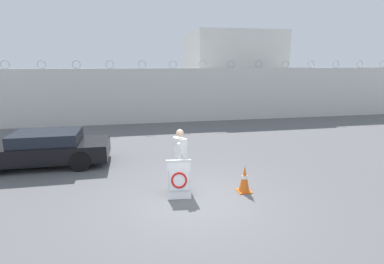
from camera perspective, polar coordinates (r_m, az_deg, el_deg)
The scene contains 7 objects.
ground_plane at distance 8.34m, azimuth 0.70°, elevation -13.17°, with size 90.00×90.00×0.00m, color #5B5B5E.
perimeter_wall at distance 18.64m, azimuth -6.43°, elevation 6.88°, with size 36.00×0.30×3.79m.
building_block at distance 25.33m, azimuth 7.23°, elevation 11.48°, with size 6.69×7.05×5.96m.
barricade_sign at distance 8.55m, azimuth -2.52°, elevation -8.73°, with size 0.74×0.81×1.04m.
security_guard at distance 9.03m, azimuth -2.31°, elevation -4.31°, with size 0.40×0.69×1.77m.
traffic_cone_near at distance 8.93m, azimuth 9.95°, elevation -8.82°, with size 0.38×0.38×0.79m.
parked_car_front_coupe at distance 12.12m, azimuth -26.58°, elevation -2.86°, with size 4.73×1.90×1.26m.
Camera 1 is at (-1.55, -7.31, 3.71)m, focal length 28.00 mm.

